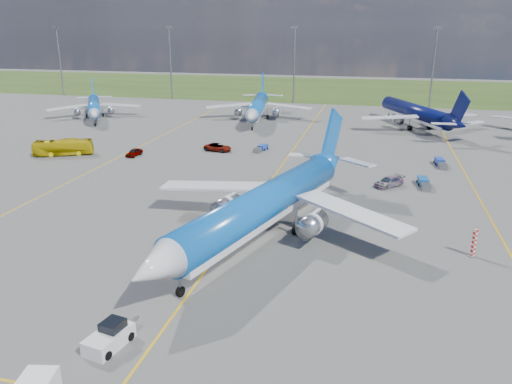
% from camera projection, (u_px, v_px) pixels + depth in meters
% --- Properties ---
extents(ground, '(400.00, 400.00, 0.00)m').
position_uv_depth(ground, '(211.00, 263.00, 50.47)').
color(ground, '#50504E').
rests_on(ground, ground).
extents(grass_strip, '(400.00, 80.00, 0.01)m').
position_uv_depth(grass_strip, '(337.00, 89.00, 188.74)').
color(grass_strip, '#2D4719').
rests_on(grass_strip, ground).
extents(taxiway_lines, '(60.25, 160.00, 0.02)m').
position_uv_depth(taxiway_lines, '(270.00, 183.00, 75.97)').
color(taxiway_lines, gold).
rests_on(taxiway_lines, ground).
extents(floodlight_masts, '(202.20, 0.50, 22.70)m').
position_uv_depth(floodlight_masts, '(362.00, 63.00, 145.66)').
color(floodlight_masts, slate).
rests_on(floodlight_masts, ground).
extents(warning_post, '(0.50, 0.50, 3.00)m').
position_uv_depth(warning_post, '(474.00, 243.00, 51.59)').
color(warning_post, red).
rests_on(warning_post, ground).
extents(bg_jet_nw, '(39.16, 41.92, 8.79)m').
position_uv_depth(bg_jet_nw, '(95.00, 118.00, 129.15)').
color(bg_jet_nw, '#0D58B6').
rests_on(bg_jet_nw, ground).
extents(bg_jet_nnw, '(34.55, 42.34, 10.10)m').
position_uv_depth(bg_jet_nnw, '(257.00, 120.00, 126.43)').
color(bg_jet_nnw, '#0D58B6').
rests_on(bg_jet_nnw, ground).
extents(bg_jet_n, '(44.24, 48.78, 10.40)m').
position_uv_depth(bg_jet_n, '(414.00, 127.00, 117.57)').
color(bg_jet_n, '#080E44').
rests_on(bg_jet_n, ground).
extents(main_airliner, '(45.60, 52.68, 11.71)m').
position_uv_depth(main_airliner, '(263.00, 238.00, 56.52)').
color(main_airliner, '#0D58B6').
rests_on(main_airliner, ground).
extents(pushback_tug, '(2.73, 5.52, 1.83)m').
position_uv_depth(pushback_tug, '(110.00, 337.00, 37.29)').
color(pushback_tug, silver).
rests_on(pushback_tug, ground).
extents(apron_bus, '(10.67, 6.68, 2.95)m').
position_uv_depth(apron_bus, '(63.00, 147.00, 92.03)').
color(apron_bus, gold).
rests_on(apron_bus, ground).
extents(service_car_a, '(2.00, 4.16, 1.37)m').
position_uv_depth(service_car_a, '(134.00, 152.00, 91.67)').
color(service_car_a, '#999999').
rests_on(service_car_a, ground).
extents(service_car_b, '(5.66, 3.36, 1.48)m').
position_uv_depth(service_car_b, '(218.00, 147.00, 95.25)').
color(service_car_b, '#999999').
rests_on(service_car_b, ground).
extents(service_car_c, '(4.96, 5.08, 1.47)m').
position_uv_depth(service_car_c, '(389.00, 182.00, 74.27)').
color(service_car_c, '#999999').
rests_on(service_car_c, ground).
extents(baggage_tug_w, '(1.67, 4.95, 1.09)m').
position_uv_depth(baggage_tug_w, '(424.00, 183.00, 74.33)').
color(baggage_tug_w, '#184E93').
rests_on(baggage_tug_w, ground).
extents(baggage_tug_c, '(2.13, 4.51, 0.98)m').
position_uv_depth(baggage_tug_c, '(261.00, 148.00, 95.62)').
color(baggage_tug_c, '#1B41A4').
rests_on(baggage_tug_c, ground).
extents(baggage_tug_e, '(1.72, 4.96, 1.09)m').
position_uv_depth(baggage_tug_e, '(441.00, 163.00, 85.27)').
color(baggage_tug_e, '#1B3BA7').
rests_on(baggage_tug_e, ground).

